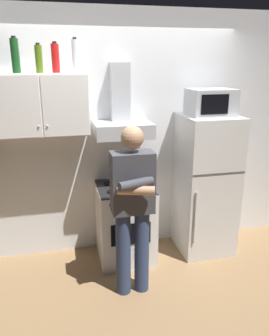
{
  "coord_description": "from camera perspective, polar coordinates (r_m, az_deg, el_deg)",
  "views": [
    {
      "loc": [
        -0.71,
        -3.05,
        2.15
      ],
      "look_at": [
        0.0,
        0.0,
        1.15
      ],
      "focal_mm": 35.57,
      "sensor_mm": 36.0,
      "label": 1
    }
  ],
  "objects": [
    {
      "name": "bottle_wine_green",
      "position": [
        3.43,
        -19.77,
        17.68
      ],
      "size": [
        0.08,
        0.08,
        0.33
      ],
      "color": "#19471E",
      "rests_on": "upper_cabinet"
    },
    {
      "name": "range_hood",
      "position": [
        3.54,
        -2.19,
        8.69
      ],
      "size": [
        0.6,
        0.44,
        0.75
      ],
      "color": "#B7BABF"
    },
    {
      "name": "upper_cabinet",
      "position": [
        3.45,
        -15.58,
        10.41
      ],
      "size": [
        0.9,
        0.37,
        0.6
      ],
      "color": "white"
    },
    {
      "name": "ground_plane",
      "position": [
        3.8,
        0.0,
        -16.75
      ],
      "size": [
        7.0,
        7.0,
        0.0
      ],
      "primitive_type": "plane",
      "color": "olive"
    },
    {
      "name": "microwave",
      "position": [
        3.71,
        12.94,
        10.92
      ],
      "size": [
        0.48,
        0.37,
        0.28
      ],
      "color": "#B7BABF",
      "rests_on": "refrigerator"
    },
    {
      "name": "back_wall_tiled",
      "position": [
        3.81,
        -2.04,
        5.56
      ],
      "size": [
        4.8,
        0.1,
        2.7
      ],
      "primitive_type": "cube",
      "color": "white",
      "rests_on": "ground_plane"
    },
    {
      "name": "cooking_pot",
      "position": [
        3.5,
        0.8,
        -2.86
      ],
      "size": [
        0.31,
        0.21,
        0.09
      ],
      "color": "#B7BABF",
      "rests_on": "stove_oven"
    },
    {
      "name": "bottle_vodka_clear",
      "position": [
        3.46,
        -10.1,
        18.39
      ],
      "size": [
        0.07,
        0.07,
        0.33
      ],
      "color": "silver",
      "rests_on": "upper_cabinet"
    },
    {
      "name": "refrigerator",
      "position": [
        3.91,
        12.12,
        -2.89
      ],
      "size": [
        0.6,
        0.62,
        1.6
      ],
      "color": "silver",
      "rests_on": "ground_plane"
    },
    {
      "name": "bottle_soda_red",
      "position": [
        3.45,
        -13.4,
        17.85
      ],
      "size": [
        0.07,
        0.07,
        0.29
      ],
      "color": "red",
      "rests_on": "upper_cabinet"
    },
    {
      "name": "person_standing",
      "position": [
        3.03,
        -0.33,
        -6.63
      ],
      "size": [
        0.38,
        0.33,
        1.64
      ],
      "color": "navy",
      "rests_on": "ground_plane"
    },
    {
      "name": "bottle_olive_oil",
      "position": [
        3.41,
        -16.09,
        17.53
      ],
      "size": [
        0.07,
        0.07,
        0.27
      ],
      "color": "#4C6B19",
      "rests_on": "upper_cabinet"
    },
    {
      "name": "stove_oven",
      "position": [
        3.78,
        -1.61,
        -9.33
      ],
      "size": [
        0.6,
        0.62,
        0.87
      ],
      "color": "white",
      "rests_on": "ground_plane"
    }
  ]
}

